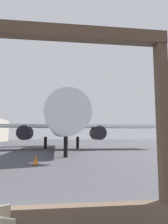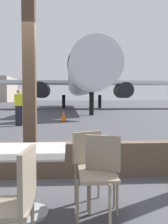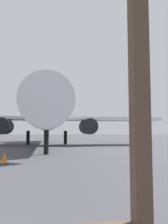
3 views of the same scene
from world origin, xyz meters
TOP-DOWN VIEW (x-y plane):
  - ground_plane at (0.00, 40.00)m, footprint 220.00×220.00m
  - airplane at (2.41, 26.52)m, footprint 28.94×31.29m
  - traffic_cone at (0.35, 9.89)m, footprint 0.36×0.36m

SIDE VIEW (x-z plane):
  - ground_plane at x=0.00m, z-range 0.00..0.00m
  - traffic_cone at x=0.35m, z-range -0.02..0.59m
  - airplane at x=2.41m, z-range -1.63..8.78m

